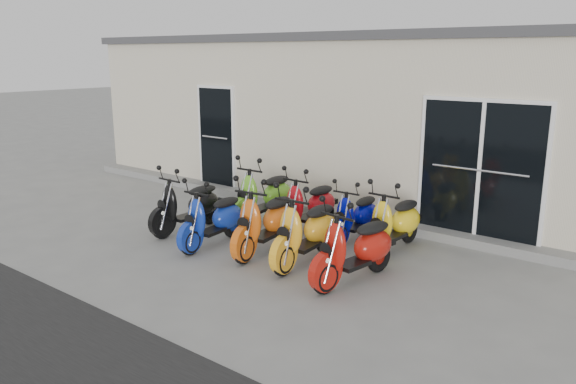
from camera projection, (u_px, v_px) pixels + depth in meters
name	position (u px, v px, depth m)	size (l,w,h in m)	color
ground	(265.00, 245.00, 8.97)	(80.00, 80.00, 0.00)	gray
building	(414.00, 117.00, 12.57)	(14.00, 6.00, 3.20)	beige
roof_cap	(418.00, 39.00, 12.16)	(14.20, 6.20, 0.16)	#3F3F42
front_step	(335.00, 213.00, 10.50)	(14.00, 0.40, 0.15)	gray
door_left	(217.00, 134.00, 12.24)	(1.07, 0.08, 2.22)	black
door_right	(480.00, 166.00, 8.77)	(2.02, 0.08, 2.22)	black
scooter_front_black	(187.00, 197.00, 9.53)	(0.58, 1.60, 1.18)	black
scooter_front_blue	(213.00, 211.00, 8.80)	(0.56, 1.55, 1.14)	#112E9D
scooter_front_orange_a	(265.00, 212.00, 8.49)	(0.62, 1.70, 1.26)	#DC5C13
scooter_front_orange_b	(307.00, 221.00, 8.03)	(0.62, 1.71, 1.26)	yellow
scooter_front_red	(355.00, 238.00, 7.36)	(0.60, 1.66, 1.22)	#B2160D
scooter_back_green	(264.00, 188.00, 10.02)	(0.63, 1.72, 1.27)	#69BD27
scooter_back_red	(309.00, 198.00, 9.51)	(0.58, 1.60, 1.18)	#B90C14
scooter_back_blue	(356.00, 209.00, 9.05)	(0.53, 1.45, 1.07)	#030899
scooter_back_yellow	(395.00, 214.00, 8.54)	(0.58, 1.60, 1.18)	yellow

